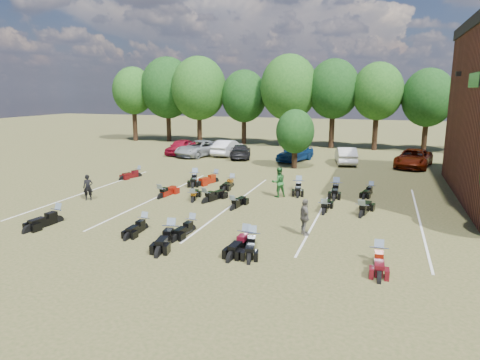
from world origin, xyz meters
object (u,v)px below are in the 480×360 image
at_px(car_4, 295,153).
at_px(motorcycle_7, 161,198).
at_px(person_black, 88,187).
at_px(person_grey, 305,217).
at_px(motorcycle_3, 171,240).
at_px(motorcycle_14, 139,177).
at_px(person_green, 279,182).
at_px(motorcycle_0, 58,222).
at_px(car_0, 181,147).

height_order(car_4, motorcycle_7, car_4).
relative_size(person_black, person_grey, 0.91).
xyz_separation_m(person_black, motorcycle_3, (7.98, -4.74, -0.78)).
relative_size(motorcycle_3, motorcycle_14, 1.17).
bearing_deg(person_green, person_grey, 76.28).
relative_size(person_grey, motorcycle_14, 0.81).
relative_size(person_grey, motorcycle_7, 0.76).
bearing_deg(motorcycle_14, person_grey, -13.89).
relative_size(car_4, motorcycle_7, 2.07).
bearing_deg(motorcycle_3, motorcycle_7, 111.18).
relative_size(person_green, motorcycle_14, 0.89).
distance_m(car_4, person_grey, 20.78).
bearing_deg(motorcycle_7, motorcycle_3, 127.85).
bearing_deg(motorcycle_7, person_green, -152.84).
distance_m(person_black, motorcycle_7, 4.34).
bearing_deg(person_black, person_green, -10.21).
distance_m(car_4, motorcycle_0, 23.52).
xyz_separation_m(car_0, motorcycle_0, (4.43, -22.78, -0.77)).
bearing_deg(person_green, motorcycle_0, 6.08).
height_order(car_4, motorcycle_14, car_4).
distance_m(motorcycle_0, motorcycle_14, 11.52).
bearing_deg(motorcycle_7, person_black, 30.08).
relative_size(person_black, motorcycle_7, 0.69).
relative_size(person_green, motorcycle_0, 0.78).
xyz_separation_m(car_0, person_black, (3.07, -18.61, 0.01)).
xyz_separation_m(car_4, motorcycle_0, (-7.53, -22.27, -0.79)).
height_order(motorcycle_0, motorcycle_3, motorcycle_3).
xyz_separation_m(person_black, motorcycle_14, (-0.97, 7.11, -0.78)).
distance_m(car_4, motorcycle_3, 22.87).
bearing_deg(motorcycle_0, motorcycle_3, 1.30).
distance_m(person_green, motorcycle_3, 9.56).
relative_size(motorcycle_0, motorcycle_3, 0.97).
bearing_deg(motorcycle_3, person_green, 63.03).
bearing_deg(person_green, person_black, -14.22).
distance_m(car_0, person_black, 18.86).
relative_size(person_black, motorcycle_14, 0.74).
relative_size(car_0, car_4, 0.97).
bearing_deg(motorcycle_7, car_0, -61.82).
relative_size(car_0, person_black, 2.90).
bearing_deg(person_grey, car_0, 9.42).
relative_size(car_0, motorcycle_7, 2.01).
bearing_deg(motorcycle_7, person_grey, 163.19).
bearing_deg(motorcycle_3, person_grey, 14.34).
relative_size(motorcycle_0, motorcycle_7, 1.06).
distance_m(car_0, motorcycle_0, 23.22).
distance_m(person_green, motorcycle_0, 12.64).
bearing_deg(car_0, person_grey, -51.51).
xyz_separation_m(car_4, motorcycle_14, (-9.86, -10.99, -0.79)).
xyz_separation_m(person_black, motorcycle_0, (1.36, -4.17, -0.78)).
bearing_deg(person_green, car_0, -82.84).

